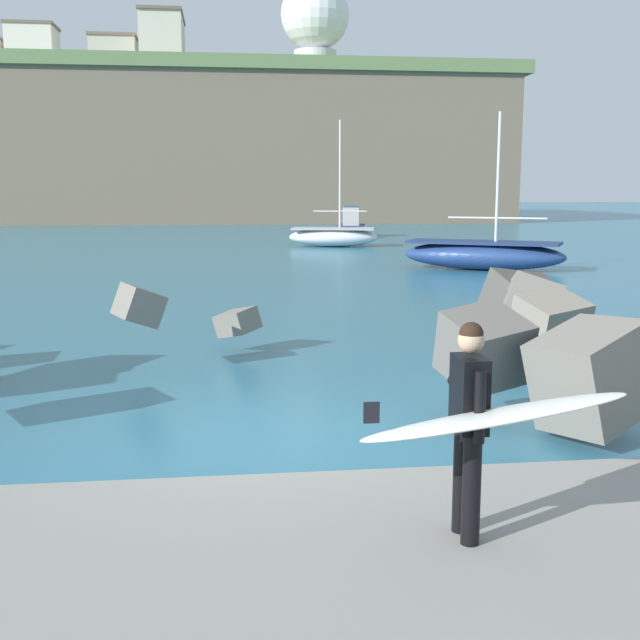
# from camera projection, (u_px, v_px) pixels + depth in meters

# --- Properties ---
(ground_plane) EXTENTS (400.00, 400.00, 0.00)m
(ground_plane) POSITION_uv_depth(u_px,v_px,m) (268.00, 440.00, 9.64)
(ground_plane) COLOR #2D6B84
(walkway_path) EXTENTS (48.00, 4.40, 0.24)m
(walkway_path) POSITION_uv_depth(u_px,v_px,m) (299.00, 596.00, 5.70)
(walkway_path) COLOR gray
(walkway_path) RESTS_ON ground
(breakwater_jetty) EXTENTS (28.42, 7.85, 2.82)m
(breakwater_jetty) POSITION_uv_depth(u_px,v_px,m) (227.00, 321.00, 11.75)
(breakwater_jetty) COLOR #3D3A38
(breakwater_jetty) RESTS_ON ground
(surfer_with_board) EXTENTS (2.09, 1.15, 1.78)m
(surfer_with_board) POSITION_uv_depth(u_px,v_px,m) (477.00, 417.00, 6.12)
(surfer_with_board) COLOR black
(surfer_with_board) RESTS_ON walkway_path
(boat_near_left) EXTENTS (6.43, 4.81, 5.96)m
(boat_near_left) POSITION_uv_depth(u_px,v_px,m) (483.00, 254.00, 30.40)
(boat_near_left) COLOR navy
(boat_near_left) RESTS_ON ground
(boat_near_centre) EXTENTS (5.17, 3.01, 6.78)m
(boat_near_centre) POSITION_uv_depth(u_px,v_px,m) (333.00, 236.00, 43.03)
(boat_near_centre) COLOR white
(boat_near_centre) RESTS_ON ground
(boat_mid_left) EXTENTS (2.81, 5.52, 2.07)m
(boat_mid_left) POSITION_uv_depth(u_px,v_px,m) (352.00, 227.00, 52.19)
(boat_mid_left) COLOR navy
(boat_mid_left) RESTS_ON ground
(mooring_buoy_inner) EXTENTS (0.44, 0.44, 0.44)m
(mooring_buoy_inner) POSITION_uv_depth(u_px,v_px,m) (444.00, 251.00, 36.91)
(mooring_buoy_inner) COLOR silver
(mooring_buoy_inner) RESTS_ON ground
(headland_bluff) EXTENTS (83.03, 39.75, 14.82)m
(headland_bluff) POSITION_uv_depth(u_px,v_px,m) (103.00, 151.00, 86.88)
(headland_bluff) COLOR #756651
(headland_bluff) RESTS_ON ground
(radar_dome) EXTENTS (7.30, 7.30, 10.30)m
(radar_dome) POSITION_uv_depth(u_px,v_px,m) (315.00, 22.00, 83.37)
(radar_dome) COLOR silver
(radar_dome) RESTS_ON headland_bluff
(station_building_west) EXTENTS (4.35, 8.33, 5.92)m
(station_building_west) POSITION_uv_depth(u_px,v_px,m) (163.00, 45.00, 80.39)
(station_building_west) COLOR beige
(station_building_west) RESTS_ON headland_bluff
(station_building_central) EXTENTS (5.05, 6.45, 4.65)m
(station_building_central) POSITION_uv_depth(u_px,v_px,m) (115.00, 60.00, 85.50)
(station_building_central) COLOR #B2ADA3
(station_building_central) RESTS_ON headland_bluff
(station_building_annex) EXTENTS (5.20, 4.97, 6.08)m
(station_building_annex) POSITION_uv_depth(u_px,v_px,m) (33.00, 53.00, 85.87)
(station_building_annex) COLOR silver
(station_building_annex) RESTS_ON headland_bluff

